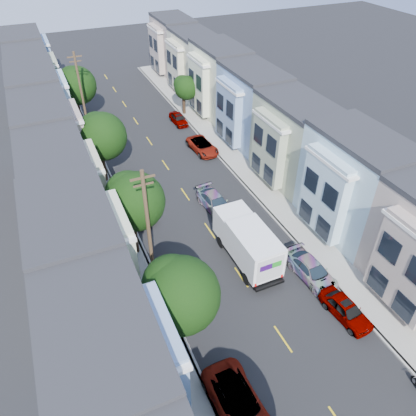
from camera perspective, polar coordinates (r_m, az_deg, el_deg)
ground at (r=31.75m, az=4.70°, el=-9.69°), size 160.00×160.00×0.00m
road_slab at (r=42.34m, az=-4.69°, el=4.10°), size 12.00×70.00×0.02m
curb_left at (r=41.15m, az=-12.64°, el=2.23°), size 0.30×70.00×0.15m
curb_right at (r=44.26m, az=2.72°, el=5.91°), size 0.30×70.00×0.15m
sidewalk_left at (r=41.01m, az=-14.39°, el=1.80°), size 2.60×70.00×0.15m
sidewalk_right at (r=44.77m, az=4.23°, el=6.25°), size 2.60×70.00×0.15m
centerline at (r=42.34m, az=-4.69°, el=4.09°), size 0.12×70.00×0.01m
townhouse_row_left at (r=40.90m, az=-19.52°, el=0.42°), size 5.00×70.00×8.50m
townhouse_row_right at (r=46.49m, az=8.43°, el=7.10°), size 5.00×70.00×8.50m
tree_b at (r=23.96m, az=-4.09°, el=-12.22°), size 4.70×4.70×7.36m
tree_c at (r=30.90m, az=-10.41°, el=0.85°), size 4.60×4.60×7.42m
tree_d at (r=40.83m, az=-14.76°, el=9.66°), size 4.70×4.70×7.34m
tree_e at (r=54.43m, az=-18.03°, el=16.04°), size 4.70×4.70×7.25m
tree_far_r at (r=54.97m, az=-3.19°, el=16.48°), size 3.10×3.10×5.14m
utility_pole_near at (r=27.85m, az=-8.30°, el=-3.46°), size 1.60×0.26×10.00m
utility_pole_far at (r=50.26m, az=-17.28°, el=14.78°), size 1.60×0.26×10.00m
fedex_truck at (r=31.90m, az=5.54°, el=-4.71°), size 2.71×7.05×3.38m
lead_sedan at (r=37.62m, az=1.07°, el=0.74°), size 2.44×4.94×1.43m
parked_left_b at (r=25.18m, az=4.32°, el=-25.89°), size 2.66×5.52×1.52m
parked_left_c at (r=30.35m, az=-4.34°, el=-10.39°), size 1.87×4.67×1.53m
parked_left_d at (r=37.70m, az=-9.68°, el=0.31°), size 2.94×5.67×1.53m
parked_right_a at (r=30.27m, az=18.82°, el=-13.38°), size 2.08×4.47×1.40m
parked_right_b at (r=32.12m, az=14.43°, el=-8.58°), size 2.30×4.84×1.42m
parked_right_c at (r=46.80m, az=-0.78°, el=8.69°), size 2.62×5.03×1.35m
parked_right_d at (r=53.38m, az=-4.17°, el=12.38°), size 1.64×4.04×1.30m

